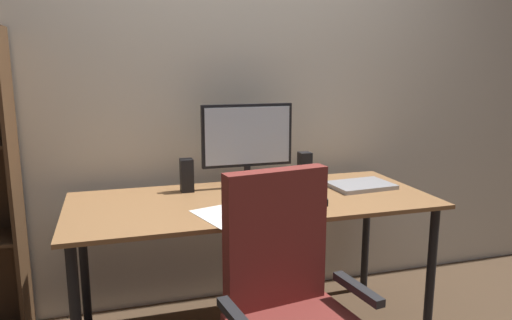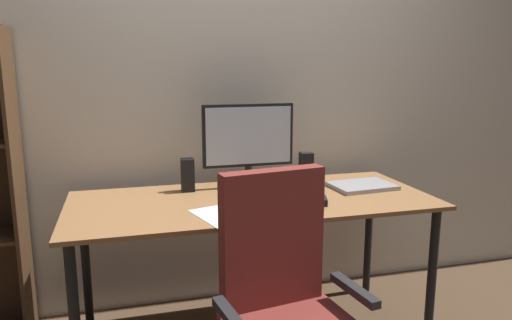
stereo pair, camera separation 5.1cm
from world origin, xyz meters
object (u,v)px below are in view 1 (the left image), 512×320
mouse (321,200)px  coffee_mug (270,188)px  monitor (247,140)px  laptop (361,185)px  speaker_left (187,175)px  keyboard (272,207)px  speaker_right (305,168)px  desk (253,213)px

mouse → coffee_mug: bearing=159.9°
monitor → laptop: bearing=-18.5°
mouse → speaker_left: (-0.57, 0.40, 0.07)m
speaker_left → keyboard: bearing=-52.5°
monitor → coffee_mug: bearing=-80.6°
mouse → speaker_right: 0.42m
mouse → speaker_left: size_ratio=0.56×
keyboard → mouse: (0.25, 0.01, 0.01)m
desk → coffee_mug: bearing=-17.1°
mouse → speaker_right: size_ratio=0.56×
desk → monitor: bearing=80.3°
desk → laptop: laptop is taller
desk → mouse: 0.34m
keyboard → coffee_mug: coffee_mug is taller
keyboard → mouse: bearing=5.6°
desk → mouse: size_ratio=18.24×
mouse → speaker_left: 0.70m
monitor → speaker_left: monitor is taller
monitor → laptop: size_ratio=1.52×
desk → keyboard: bearing=-79.7°
monitor → coffee_mug: 0.33m
monitor → coffee_mug: (0.04, -0.26, -0.20)m
desk → speaker_right: bearing=31.8°
desk → speaker_right: (0.36, 0.23, 0.16)m
coffee_mug → keyboard: bearing=-106.5°
laptop → monitor: bearing=156.9°
laptop → keyboard: bearing=-162.8°
monitor → speaker_left: (-0.32, -0.01, -0.16)m
desk → laptop: bearing=4.0°
mouse → laptop: bearing=50.3°
keyboard → mouse: mouse is taller
coffee_mug → laptop: bearing=7.4°
mouse → laptop: (0.33, 0.22, -0.01)m
desk → monitor: (0.04, 0.23, 0.32)m
laptop → speaker_right: speaker_right is taller
laptop → desk: bearing=179.3°
monitor → mouse: monitor is taller
keyboard → laptop: bearing=24.3°
mouse → laptop: 0.39m
monitor → keyboard: size_ratio=1.67×
coffee_mug → speaker_left: bearing=145.6°
keyboard → laptop: (0.58, 0.23, 0.00)m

